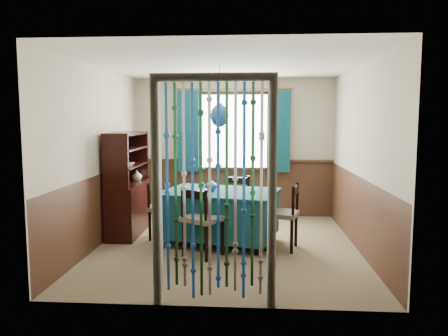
# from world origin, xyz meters

# --- Properties ---
(floor) EXTENTS (4.00, 4.00, 0.00)m
(floor) POSITION_xyz_m (0.00, 0.00, 0.00)
(floor) COLOR brown
(floor) RESTS_ON ground
(ceiling) EXTENTS (4.00, 4.00, 0.00)m
(ceiling) POSITION_xyz_m (0.00, 0.00, 2.50)
(ceiling) COLOR silver
(ceiling) RESTS_ON ground
(wall_back) EXTENTS (3.60, 0.00, 3.60)m
(wall_back) POSITION_xyz_m (0.00, 2.00, 1.25)
(wall_back) COLOR #B9AF97
(wall_back) RESTS_ON ground
(wall_front) EXTENTS (3.60, 0.00, 3.60)m
(wall_front) POSITION_xyz_m (0.00, -2.00, 1.25)
(wall_front) COLOR #B9AF97
(wall_front) RESTS_ON ground
(wall_left) EXTENTS (0.00, 4.00, 4.00)m
(wall_left) POSITION_xyz_m (-1.80, 0.00, 1.25)
(wall_left) COLOR #B9AF97
(wall_left) RESTS_ON ground
(wall_right) EXTENTS (0.00, 4.00, 4.00)m
(wall_right) POSITION_xyz_m (1.80, 0.00, 1.25)
(wall_right) COLOR #B9AF97
(wall_right) RESTS_ON ground
(wainscot_back) EXTENTS (3.60, 0.00, 3.60)m
(wainscot_back) POSITION_xyz_m (0.00, 1.99, 0.50)
(wainscot_back) COLOR #402618
(wainscot_back) RESTS_ON ground
(wainscot_front) EXTENTS (3.60, 0.00, 3.60)m
(wainscot_front) POSITION_xyz_m (0.00, -1.99, 0.50)
(wainscot_front) COLOR #402618
(wainscot_front) RESTS_ON ground
(wainscot_left) EXTENTS (0.00, 4.00, 4.00)m
(wainscot_left) POSITION_xyz_m (-1.79, 0.00, 0.50)
(wainscot_left) COLOR #402618
(wainscot_left) RESTS_ON ground
(wainscot_right) EXTENTS (0.00, 4.00, 4.00)m
(wainscot_right) POSITION_xyz_m (1.79, 0.00, 0.50)
(wainscot_right) COLOR #402618
(wainscot_right) RESTS_ON ground
(window) EXTENTS (1.32, 0.12, 1.42)m
(window) POSITION_xyz_m (0.00, 1.95, 1.55)
(window) COLOR black
(window) RESTS_ON wall_back
(doorway) EXTENTS (1.16, 0.12, 2.18)m
(doorway) POSITION_xyz_m (0.00, -1.94, 1.05)
(doorway) COLOR silver
(doorway) RESTS_ON ground
(dining_table) EXTENTS (1.79, 1.43, 0.76)m
(dining_table) POSITION_xyz_m (-0.11, 0.14, 0.44)
(dining_table) COLOR #0E3C4A
(dining_table) RESTS_ON floor
(chair_near) EXTENTS (0.61, 0.60, 0.92)m
(chair_near) POSITION_xyz_m (-0.29, -0.48, 0.49)
(chair_near) COLOR black
(chair_near) RESTS_ON floor
(chair_far) EXTENTS (0.50, 0.49, 0.88)m
(chair_far) POSITION_xyz_m (0.08, 0.77, 0.47)
(chair_far) COLOR black
(chair_far) RESTS_ON floor
(chair_left) EXTENTS (0.41, 0.43, 0.85)m
(chair_left) POSITION_xyz_m (-1.00, 0.36, 0.45)
(chair_left) COLOR black
(chair_left) RESTS_ON floor
(chair_right) EXTENTS (0.52, 0.54, 0.90)m
(chair_right) POSITION_xyz_m (0.78, -0.07, 0.48)
(chair_right) COLOR black
(chair_right) RESTS_ON floor
(sideboard) EXTENTS (0.43, 1.21, 1.57)m
(sideboard) POSITION_xyz_m (-1.57, 0.58, 0.56)
(sideboard) COLOR black
(sideboard) RESTS_ON floor
(pendant_lamp) EXTENTS (0.25, 0.25, 0.84)m
(pendant_lamp) POSITION_xyz_m (-0.11, 0.14, 1.82)
(pendant_lamp) COLOR olive
(pendant_lamp) RESTS_ON ceiling
(vase_table) EXTENTS (0.18, 0.18, 0.17)m
(vase_table) POSITION_xyz_m (-0.24, 0.11, 0.84)
(vase_table) COLOR #14478D
(vase_table) RESTS_ON dining_table
(bowl_shelf) EXTENTS (0.27, 0.27, 0.06)m
(bowl_shelf) POSITION_xyz_m (-1.51, 0.38, 1.10)
(bowl_shelf) COLOR beige
(bowl_shelf) RESTS_ON sideboard
(vase_sideboard) EXTENTS (0.21, 0.21, 0.19)m
(vase_sideboard) POSITION_xyz_m (-1.51, 0.92, 0.88)
(vase_sideboard) COLOR beige
(vase_sideboard) RESTS_ON sideboard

